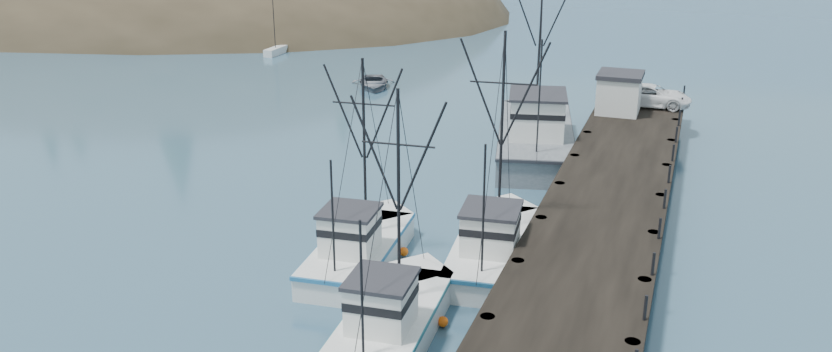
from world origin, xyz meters
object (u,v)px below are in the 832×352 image
(pier, at_px, (609,194))
(trawler_near, at_px, (393,318))
(trawler_far, at_px, (495,244))
(work_vessel, at_px, (535,134))
(trawler_mid, at_px, (361,247))
(pier_shed, at_px, (619,92))
(motorboat, at_px, (373,87))
(pickup_truck, at_px, (652,96))

(pier, distance_m, trawler_near, 15.85)
(trawler_far, relative_size, work_vessel, 0.69)
(trawler_mid, relative_size, work_vessel, 0.62)
(work_vessel, bearing_deg, pier_shed, 43.89)
(work_vessel, bearing_deg, motorboat, 142.13)
(trawler_far, distance_m, pickup_truck, 24.89)
(pier, relative_size, motorboat, 7.97)
(work_vessel, height_order, pier_shed, work_vessel)
(trawler_far, xyz_separation_m, motorboat, (-18.84, 30.56, -0.82))
(trawler_near, distance_m, pier_shed, 30.47)
(pier, height_order, work_vessel, work_vessel)
(trawler_near, bearing_deg, pickup_truck, 77.27)
(work_vessel, xyz_separation_m, pier_shed, (4.80, 4.61, 2.19))
(motorboat, bearing_deg, trawler_mid, -91.23)
(pier, bearing_deg, trawler_mid, -140.18)
(trawler_far, xyz_separation_m, work_vessel, (-1.58, 17.15, 0.41))
(trawler_near, height_order, pickup_truck, trawler_near)
(pier_shed, bearing_deg, trawler_far, -98.40)
(pier, height_order, pier_shed, pier_shed)
(pickup_truck, relative_size, motorboat, 1.00)
(work_vessel, bearing_deg, pickup_truck, 46.11)
(work_vessel, bearing_deg, trawler_far, -84.72)
(trawler_near, bearing_deg, motorboat, 113.44)
(trawler_near, bearing_deg, trawler_mid, 123.88)
(trawler_mid, distance_m, work_vessel, 20.05)
(pier, relative_size, pier_shed, 13.75)
(trawler_mid, distance_m, trawler_far, 6.37)
(trawler_mid, distance_m, pier_shed, 25.98)
(work_vessel, bearing_deg, trawler_near, -91.08)
(pier, relative_size, trawler_mid, 4.39)
(pier, xyz_separation_m, motorboat, (-23.36, 24.30, -1.69))
(pickup_truck, bearing_deg, trawler_near, 167.74)
(trawler_mid, bearing_deg, pier_shed, 69.38)
(pier, relative_size, work_vessel, 2.70)
(trawler_mid, height_order, pier_shed, trawler_mid)
(trawler_far, bearing_deg, pier_shed, 81.60)
(trawler_near, relative_size, pickup_truck, 1.85)
(pickup_truck, bearing_deg, work_vessel, 136.58)
(work_vessel, height_order, motorboat, work_vessel)
(trawler_near, bearing_deg, pier_shed, 80.00)
(trawler_far, xyz_separation_m, pickup_truck, (5.25, 24.25, 1.95))
(pickup_truck, bearing_deg, motorboat, 75.80)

